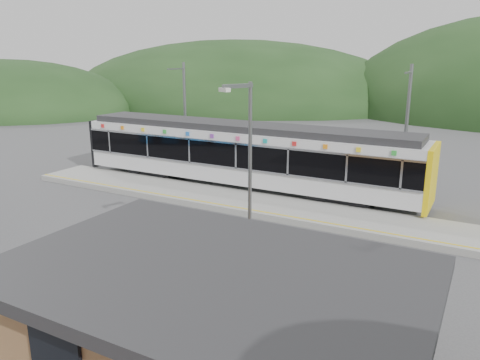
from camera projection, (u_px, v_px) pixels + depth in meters
The scene contains 10 objects.
ground at pixel (205, 224), 21.23m from camera, with size 120.00×120.00×0.00m, color #4C4C4F.
hills at pixel (370, 212), 22.86m from camera, with size 146.00×149.00×26.00m.
platform at pixel (240, 202), 24.00m from camera, with size 26.00×3.20×0.30m, color #9E9E99.
yellow_line at pixel (227, 206), 22.85m from camera, with size 26.00×0.10×0.01m, color yellow.
train at pixel (241, 153), 26.42m from camera, with size 20.44×3.01×3.74m.
catenary_mast_west at pixel (185, 115), 30.80m from camera, with size 0.18×1.80×7.00m.
catenary_mast_east at pixel (406, 130), 24.32m from camera, with size 0.18×1.80×7.00m.
station_shelter at pixel (211, 326), 10.42m from camera, with size 9.20×6.20×3.00m.
pallet_stack at pixel (364, 349), 11.76m from camera, with size 1.37×1.18×0.48m.
lamp_post at pixel (248, 168), 14.78m from camera, with size 0.53×1.20×6.63m.
Camera 1 is at (10.98, -16.80, 7.38)m, focal length 35.00 mm.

